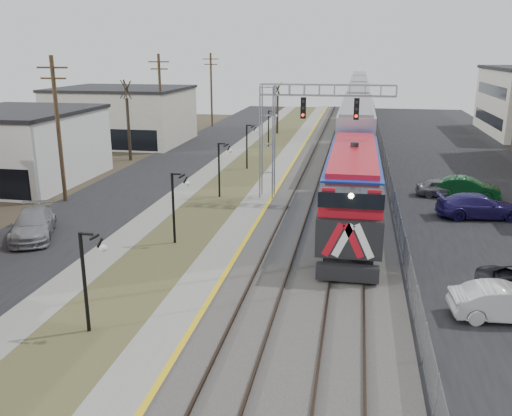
# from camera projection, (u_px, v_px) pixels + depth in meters

# --- Properties ---
(street_west) EXTENTS (7.00, 120.00, 0.04)m
(street_west) POSITION_uv_depth(u_px,v_px,m) (156.00, 173.00, 47.34)
(street_west) COLOR black
(street_west) RESTS_ON ground
(sidewalk) EXTENTS (2.00, 120.00, 0.08)m
(sidewalk) POSITION_uv_depth(u_px,v_px,m) (206.00, 174.00, 46.54)
(sidewalk) COLOR gray
(sidewalk) RESTS_ON ground
(grass_median) EXTENTS (4.00, 120.00, 0.06)m
(grass_median) POSITION_uv_depth(u_px,v_px,m) (240.00, 176.00, 46.01)
(grass_median) COLOR #4C522B
(grass_median) RESTS_ON ground
(platform) EXTENTS (2.00, 120.00, 0.24)m
(platform) POSITION_uv_depth(u_px,v_px,m) (275.00, 176.00, 45.46)
(platform) COLOR gray
(platform) RESTS_ON ground
(ballast_bed) EXTENTS (8.00, 120.00, 0.20)m
(ballast_bed) POSITION_uv_depth(u_px,v_px,m) (335.00, 179.00, 44.58)
(ballast_bed) COLOR #595651
(ballast_bed) RESTS_ON ground
(parking_lot) EXTENTS (16.00, 120.00, 0.04)m
(parking_lot) POSITION_uv_depth(u_px,v_px,m) (489.00, 187.00, 42.49)
(parking_lot) COLOR black
(parking_lot) RESTS_ON ground
(platform_edge) EXTENTS (0.24, 120.00, 0.01)m
(platform_edge) POSITION_uv_depth(u_px,v_px,m) (285.00, 175.00, 45.27)
(platform_edge) COLOR gold
(platform_edge) RESTS_ON platform
(track_near) EXTENTS (1.58, 120.00, 0.15)m
(track_near) POSITION_uv_depth(u_px,v_px,m) (310.00, 176.00, 44.89)
(track_near) COLOR #2D2119
(track_near) RESTS_ON ballast_bed
(track_far) EXTENTS (1.58, 120.00, 0.15)m
(track_far) POSITION_uv_depth(u_px,v_px,m) (353.00, 178.00, 44.27)
(track_far) COLOR #2D2119
(track_far) RESTS_ON ballast_bed
(train) EXTENTS (3.00, 108.65, 5.33)m
(train) POSITION_uv_depth(u_px,v_px,m) (358.00, 105.00, 76.39)
(train) COLOR #13309C
(train) RESTS_ON ground
(signal_gantry) EXTENTS (9.00, 1.07, 8.15)m
(signal_gantry) POSITION_uv_depth(u_px,v_px,m) (292.00, 122.00, 36.93)
(signal_gantry) COLOR gray
(signal_gantry) RESTS_ON ground
(lampposts) EXTENTS (0.14, 62.14, 4.00)m
(lampposts) POSITION_uv_depth(u_px,v_px,m) (175.00, 207.00, 29.69)
(lampposts) COLOR black
(lampposts) RESTS_ON ground
(utility_poles) EXTENTS (0.28, 80.28, 10.00)m
(utility_poles) POSITION_uv_depth(u_px,v_px,m) (59.00, 131.00, 37.04)
(utility_poles) COLOR #4C3823
(utility_poles) RESTS_ON ground
(fence) EXTENTS (0.04, 120.00, 1.60)m
(fence) POSITION_uv_depth(u_px,v_px,m) (387.00, 173.00, 43.65)
(fence) COLOR gray
(fence) RESTS_ON ground
(bare_trees) EXTENTS (12.30, 42.30, 5.95)m
(bare_trees) POSITION_uv_depth(u_px,v_px,m) (158.00, 135.00, 50.49)
(bare_trees) COLOR #382D23
(bare_trees) RESTS_ON ground
(car_lot_b) EXTENTS (4.41, 1.88, 1.42)m
(car_lot_b) POSITION_uv_depth(u_px,v_px,m) (506.00, 304.00, 21.25)
(car_lot_b) COLOR silver
(car_lot_b) RESTS_ON ground
(car_lot_d) EXTENTS (5.46, 2.78, 1.52)m
(car_lot_d) POSITION_uv_depth(u_px,v_px,m) (479.00, 207.00, 34.34)
(car_lot_d) COLOR navy
(car_lot_d) RESTS_ON ground
(car_lot_e) EXTENTS (3.80, 1.55, 1.29)m
(car_lot_e) POSITION_uv_depth(u_px,v_px,m) (443.00, 188.00, 39.34)
(car_lot_e) COLOR slate
(car_lot_e) RESTS_ON ground
(car_lot_f) EXTENTS (4.78, 2.31, 1.51)m
(car_lot_f) POSITION_uv_depth(u_px,v_px,m) (467.00, 188.00, 38.92)
(car_lot_f) COLOR #0D431B
(car_lot_f) RESTS_ON ground
(car_street_b) EXTENTS (4.12, 5.66, 1.52)m
(car_street_b) POSITION_uv_depth(u_px,v_px,m) (33.00, 225.00, 30.74)
(car_street_b) COLOR gray
(car_street_b) RESTS_ON ground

